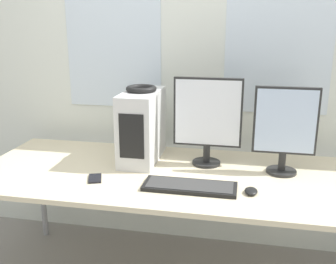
{
  "coord_description": "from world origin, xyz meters",
  "views": [
    {
      "loc": [
        0.36,
        -1.61,
        1.6
      ],
      "look_at": [
        -0.05,
        0.47,
        0.99
      ],
      "focal_mm": 42.0,
      "sensor_mm": 36.0,
      "label": 1
    }
  ],
  "objects_px": {
    "mouse": "(251,191)",
    "cell_phone": "(95,178)",
    "monitor_right_near": "(285,128)",
    "keyboard": "(190,186)",
    "pc_tower": "(142,126)",
    "monitor_main": "(208,118)",
    "headphones": "(141,89)"
  },
  "relations": [
    {
      "from": "monitor_right_near",
      "to": "cell_phone",
      "type": "bearing_deg",
      "value": -163.5
    },
    {
      "from": "headphones",
      "to": "keyboard",
      "type": "relative_size",
      "value": 0.38
    },
    {
      "from": "keyboard",
      "to": "cell_phone",
      "type": "relative_size",
      "value": 3.49
    },
    {
      "from": "headphones",
      "to": "monitor_main",
      "type": "distance_m",
      "value": 0.44
    },
    {
      "from": "keyboard",
      "to": "cell_phone",
      "type": "distance_m",
      "value": 0.53
    },
    {
      "from": "pc_tower",
      "to": "cell_phone",
      "type": "height_order",
      "value": "pc_tower"
    },
    {
      "from": "keyboard",
      "to": "mouse",
      "type": "bearing_deg",
      "value": -0.33
    },
    {
      "from": "mouse",
      "to": "pc_tower",
      "type": "bearing_deg",
      "value": 150.13
    },
    {
      "from": "monitor_main",
      "to": "monitor_right_near",
      "type": "relative_size",
      "value": 1.06
    },
    {
      "from": "monitor_right_near",
      "to": "keyboard",
      "type": "xyz_separation_m",
      "value": [
        -0.49,
        -0.32,
        -0.26
      ]
    },
    {
      "from": "mouse",
      "to": "cell_phone",
      "type": "distance_m",
      "value": 0.85
    },
    {
      "from": "monitor_main",
      "to": "keyboard",
      "type": "height_order",
      "value": "monitor_main"
    },
    {
      "from": "headphones",
      "to": "monitor_main",
      "type": "height_order",
      "value": "monitor_main"
    },
    {
      "from": "pc_tower",
      "to": "monitor_main",
      "type": "bearing_deg",
      "value": -1.39
    },
    {
      "from": "cell_phone",
      "to": "monitor_main",
      "type": "bearing_deg",
      "value": 11.76
    },
    {
      "from": "monitor_main",
      "to": "cell_phone",
      "type": "relative_size",
      "value": 3.79
    },
    {
      "from": "monitor_main",
      "to": "keyboard",
      "type": "xyz_separation_m",
      "value": [
        -0.05,
        -0.37,
        -0.28
      ]
    },
    {
      "from": "pc_tower",
      "to": "mouse",
      "type": "height_order",
      "value": "pc_tower"
    },
    {
      "from": "mouse",
      "to": "cell_phone",
      "type": "relative_size",
      "value": 0.67
    },
    {
      "from": "monitor_main",
      "to": "keyboard",
      "type": "distance_m",
      "value": 0.47
    },
    {
      "from": "headphones",
      "to": "monitor_right_near",
      "type": "height_order",
      "value": "monitor_right_near"
    },
    {
      "from": "monitor_main",
      "to": "monitor_right_near",
      "type": "xyz_separation_m",
      "value": [
        0.44,
        -0.06,
        -0.02
      ]
    },
    {
      "from": "monitor_main",
      "to": "mouse",
      "type": "relative_size",
      "value": 5.65
    },
    {
      "from": "monitor_right_near",
      "to": "cell_phone",
      "type": "relative_size",
      "value": 3.58
    },
    {
      "from": "monitor_right_near",
      "to": "cell_phone",
      "type": "xyz_separation_m",
      "value": [
        -1.02,
        -0.3,
        -0.27
      ]
    },
    {
      "from": "pc_tower",
      "to": "keyboard",
      "type": "height_order",
      "value": "pc_tower"
    },
    {
      "from": "monitor_right_near",
      "to": "mouse",
      "type": "bearing_deg",
      "value": -118.26
    },
    {
      "from": "monitor_main",
      "to": "cell_phone",
      "type": "xyz_separation_m",
      "value": [
        -0.58,
        -0.36,
        -0.29
      ]
    },
    {
      "from": "mouse",
      "to": "cell_phone",
      "type": "xyz_separation_m",
      "value": [
        -0.85,
        0.02,
        -0.01
      ]
    },
    {
      "from": "pc_tower",
      "to": "headphones",
      "type": "bearing_deg",
      "value": 90.0
    },
    {
      "from": "pc_tower",
      "to": "monitor_main",
      "type": "relative_size",
      "value": 0.87
    },
    {
      "from": "keyboard",
      "to": "mouse",
      "type": "relative_size",
      "value": 5.2
    }
  ]
}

